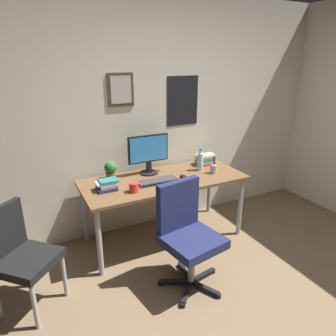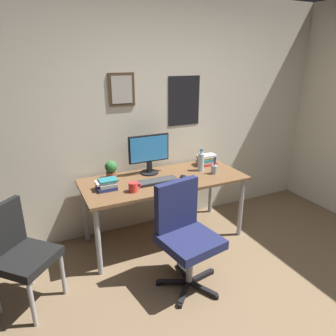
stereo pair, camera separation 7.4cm
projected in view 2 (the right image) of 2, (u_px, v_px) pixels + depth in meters
name	position (u px, v px, depth m)	size (l,w,h in m)	color
wall_back	(162.00, 116.00, 3.55)	(4.40, 0.10, 2.60)	beige
desk	(164.00, 184.00, 3.31)	(1.73, 0.74, 0.73)	brown
office_chair	(185.00, 230.00, 2.67)	(0.57, 0.57, 0.95)	#1E234C
side_chair	(18.00, 250.00, 2.44)	(0.59, 0.59, 0.88)	black
monitor	(149.00, 153.00, 3.35)	(0.46, 0.20, 0.43)	black
keyboard	(157.00, 181.00, 3.18)	(0.43, 0.15, 0.03)	black
computer_mouse	(184.00, 177.00, 3.27)	(0.06, 0.11, 0.04)	black
water_bottle	(201.00, 162.00, 3.48)	(0.07, 0.07, 0.25)	silver
coffee_mug_near	(133.00, 187.00, 2.95)	(0.13, 0.09, 0.09)	red
potted_plant	(111.00, 169.00, 3.25)	(0.13, 0.13, 0.20)	brown
pen_cup	(214.00, 169.00, 3.40)	(0.07, 0.07, 0.20)	#9EA0A5
book_stack_left	(107.00, 185.00, 3.00)	(0.21, 0.17, 0.10)	navy
book_stack_right	(207.00, 160.00, 3.69)	(0.22, 0.17, 0.13)	#B22D28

